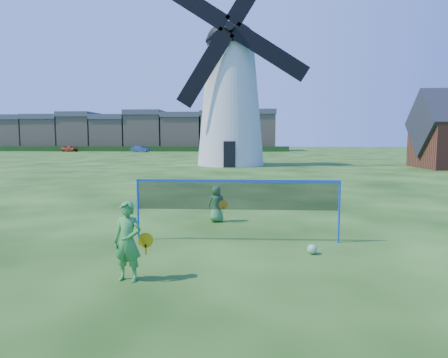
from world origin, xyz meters
The scene contains 10 objects.
ground centered at (0.00, 0.00, 0.00)m, with size 220.00×220.00×0.00m, color black.
windmill centered at (-0.60, 27.88, 6.59)m, with size 13.83×6.26×19.00m.
badminton_net centered at (0.56, -0.13, 1.14)m, with size 5.05×0.05×1.55m.
player_girl centered at (-1.35, -3.01, 0.72)m, with size 0.71×0.44×1.45m.
player_boy centered at (-0.11, 2.17, 0.56)m, with size 0.66×0.45×1.12m.
play_ball centered at (2.25, -1.16, 0.11)m, with size 0.22×0.22×0.22m, color green.
terraced_houses centered at (-22.10, 72.00, 3.90)m, with size 58.92×8.40×8.18m.
hedge centered at (-22.00, 66.00, 0.50)m, with size 62.00×0.80×1.00m, color #193814.
car_left centered at (-32.06, 63.24, 0.59)m, with size 1.40×3.48×1.18m, color maroon.
car_right centered at (-18.41, 62.33, 0.55)m, with size 1.16×3.34×1.10m, color navy.
Camera 1 is at (0.75, -9.92, 2.58)m, focal length 32.04 mm.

